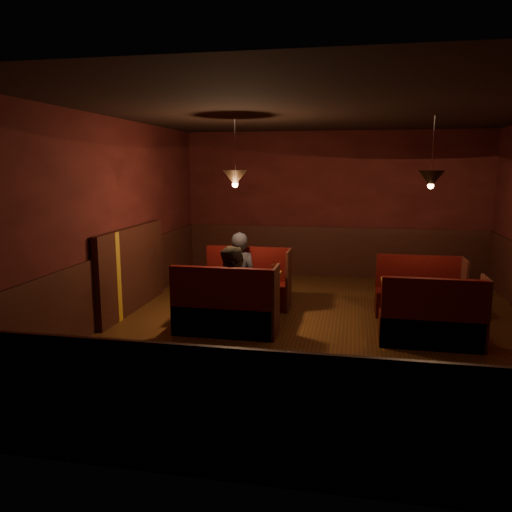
% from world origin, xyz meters
% --- Properties ---
extents(room, '(6.02, 7.02, 2.92)m').
position_xyz_m(room, '(-0.28, 0.04, 1.05)').
color(room, '#482915').
rests_on(room, ground).
extents(main_table, '(1.25, 0.76, 0.88)m').
position_xyz_m(main_table, '(-1.24, 0.27, 0.52)').
color(main_table, '#50290D').
rests_on(main_table, ground).
extents(main_bench_far, '(1.38, 0.49, 0.94)m').
position_xyz_m(main_bench_far, '(-1.22, 0.98, 0.30)').
color(main_bench_far, black).
rests_on(main_bench_far, ground).
extents(main_bench_near, '(1.38, 0.49, 0.94)m').
position_xyz_m(main_bench_near, '(-1.22, -0.45, 0.30)').
color(main_bench_near, black).
rests_on(main_bench_near, ground).
extents(second_table, '(1.13, 0.72, 0.64)m').
position_xyz_m(second_table, '(1.38, 0.29, 0.47)').
color(second_table, '#50290D').
rests_on(second_table, ground).
extents(second_bench_far, '(1.25, 0.47, 0.89)m').
position_xyz_m(second_bench_far, '(1.40, 0.97, 0.28)').
color(second_bench_far, black).
rests_on(second_bench_far, ground).
extents(second_bench_near, '(1.25, 0.47, 0.89)m').
position_xyz_m(second_bench_near, '(1.40, -0.39, 0.28)').
color(second_bench_near, black).
rests_on(second_bench_near, ground).
extents(diner_a, '(0.59, 0.42, 1.55)m').
position_xyz_m(diner_a, '(-1.34, 0.91, 0.78)').
color(diner_a, black).
rests_on(diner_a, ground).
extents(diner_b, '(0.78, 0.63, 1.51)m').
position_xyz_m(diner_b, '(-1.13, -0.29, 0.76)').
color(diner_b, '#2C271E').
rests_on(diner_b, ground).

